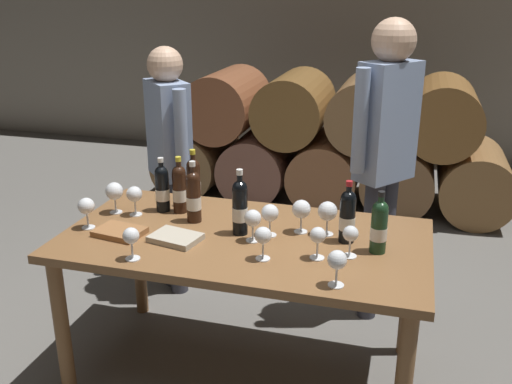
{
  "coord_description": "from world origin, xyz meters",
  "views": [
    {
      "loc": [
        0.71,
        -2.33,
        1.86
      ],
      "look_at": [
        0.0,
        0.2,
        0.91
      ],
      "focal_mm": 40.03,
      "sensor_mm": 36.0,
      "label": 1
    }
  ],
  "objects_px": {
    "wine_bottle_3": "(194,182)",
    "wine_bottle_6": "(347,216)",
    "wine_bottle_0": "(194,196)",
    "wine_glass_7": "(263,237)",
    "dining_table": "(245,254)",
    "leather_ledger": "(176,238)",
    "wine_bottle_5": "(180,188)",
    "wine_glass_5": "(350,235)",
    "wine_bottle_2": "(240,207)",
    "sommelier_presenting": "(385,146)",
    "wine_glass_6": "(337,261)",
    "wine_glass_8": "(270,214)",
    "tasting_notebook": "(120,232)",
    "wine_glass_4": "(134,195)",
    "wine_glass_11": "(131,237)",
    "wine_bottle_4": "(379,226)",
    "taster_seated_left": "(170,151)",
    "wine_glass_1": "(253,219)",
    "wine_bottle_1": "(162,188)",
    "wine_glass_2": "(86,207)",
    "wine_glass_9": "(301,210)",
    "wine_glass_3": "(328,212)",
    "wine_glass_0": "(114,192)",
    "wine_glass_10": "(318,237)"
  },
  "relations": [
    {
      "from": "wine_bottle_3",
      "to": "wine_bottle_6",
      "type": "xyz_separation_m",
      "value": [
        0.83,
        -0.23,
        -0.01
      ]
    },
    {
      "from": "wine_bottle_0",
      "to": "wine_glass_7",
      "type": "bearing_deg",
      "value": -35.59
    },
    {
      "from": "dining_table",
      "to": "leather_ledger",
      "type": "height_order",
      "value": "leather_ledger"
    },
    {
      "from": "dining_table",
      "to": "wine_bottle_5",
      "type": "relative_size",
      "value": 5.73
    },
    {
      "from": "wine_bottle_3",
      "to": "wine_glass_5",
      "type": "bearing_deg",
      "value": -24.01
    },
    {
      "from": "wine_bottle_2",
      "to": "sommelier_presenting",
      "type": "distance_m",
      "value": 0.96
    },
    {
      "from": "wine_glass_6",
      "to": "wine_glass_8",
      "type": "distance_m",
      "value": 0.54
    },
    {
      "from": "dining_table",
      "to": "tasting_notebook",
      "type": "relative_size",
      "value": 7.73
    },
    {
      "from": "wine_glass_4",
      "to": "wine_glass_11",
      "type": "relative_size",
      "value": 1.06
    },
    {
      "from": "wine_bottle_6",
      "to": "wine_glass_7",
      "type": "xyz_separation_m",
      "value": [
        -0.32,
        -0.28,
        -0.02
      ]
    },
    {
      "from": "wine_bottle_4",
      "to": "taster_seated_left",
      "type": "bearing_deg",
      "value": 150.93
    },
    {
      "from": "wine_glass_8",
      "to": "wine_glass_1",
      "type": "bearing_deg",
      "value": -127.18
    },
    {
      "from": "wine_bottle_4",
      "to": "wine_bottle_1",
      "type": "bearing_deg",
      "value": 169.96
    },
    {
      "from": "wine_glass_2",
      "to": "wine_glass_7",
      "type": "height_order",
      "value": "wine_glass_2"
    },
    {
      "from": "dining_table",
      "to": "wine_glass_1",
      "type": "height_order",
      "value": "wine_glass_1"
    },
    {
      "from": "wine_bottle_3",
      "to": "wine_glass_7",
      "type": "distance_m",
      "value": 0.73
    },
    {
      "from": "wine_bottle_2",
      "to": "wine_glass_9",
      "type": "height_order",
      "value": "wine_bottle_2"
    },
    {
      "from": "wine_glass_4",
      "to": "taster_seated_left",
      "type": "bearing_deg",
      "value": 97.15
    },
    {
      "from": "wine_glass_3",
      "to": "wine_glass_4",
      "type": "distance_m",
      "value": 0.98
    },
    {
      "from": "wine_glass_5",
      "to": "tasting_notebook",
      "type": "relative_size",
      "value": 0.65
    },
    {
      "from": "wine_bottle_3",
      "to": "taster_seated_left",
      "type": "distance_m",
      "value": 0.52
    },
    {
      "from": "wine_glass_4",
      "to": "wine_bottle_6",
      "type": "bearing_deg",
      "value": -1.59
    },
    {
      "from": "wine_glass_6",
      "to": "wine_glass_7",
      "type": "bearing_deg",
      "value": 156.63
    },
    {
      "from": "dining_table",
      "to": "wine_glass_8",
      "type": "bearing_deg",
      "value": 19.38
    },
    {
      "from": "wine_glass_9",
      "to": "tasting_notebook",
      "type": "distance_m",
      "value": 0.86
    },
    {
      "from": "wine_bottle_2",
      "to": "wine_glass_2",
      "type": "height_order",
      "value": "wine_bottle_2"
    },
    {
      "from": "wine_bottle_4",
      "to": "wine_glass_6",
      "type": "distance_m",
      "value": 0.37
    },
    {
      "from": "wine_glass_4",
      "to": "tasting_notebook",
      "type": "relative_size",
      "value": 0.7
    },
    {
      "from": "wine_glass_3",
      "to": "wine_glass_7",
      "type": "distance_m",
      "value": 0.4
    },
    {
      "from": "wine_bottle_3",
      "to": "wine_glass_9",
      "type": "relative_size",
      "value": 1.91
    },
    {
      "from": "wine_bottle_6",
      "to": "tasting_notebook",
      "type": "relative_size",
      "value": 1.33
    },
    {
      "from": "dining_table",
      "to": "wine_glass_2",
      "type": "xyz_separation_m",
      "value": [
        -0.75,
        -0.11,
        0.2
      ]
    },
    {
      "from": "wine_glass_11",
      "to": "tasting_notebook",
      "type": "xyz_separation_m",
      "value": [
        -0.18,
        0.22,
        -0.09
      ]
    },
    {
      "from": "wine_glass_8",
      "to": "sommelier_presenting",
      "type": "relative_size",
      "value": 0.09
    },
    {
      "from": "wine_bottle_3",
      "to": "wine_glass_0",
      "type": "xyz_separation_m",
      "value": [
        -0.35,
        -0.2,
        -0.02
      ]
    },
    {
      "from": "wine_bottle_3",
      "to": "sommelier_presenting",
      "type": "distance_m",
      "value": 1.06
    },
    {
      "from": "wine_bottle_6",
      "to": "wine_glass_10",
      "type": "height_order",
      "value": "wine_bottle_6"
    },
    {
      "from": "wine_glass_11",
      "to": "sommelier_presenting",
      "type": "height_order",
      "value": "sommelier_presenting"
    },
    {
      "from": "wine_glass_0",
      "to": "wine_glass_6",
      "type": "relative_size",
      "value": 1.09
    },
    {
      "from": "wine_glass_7",
      "to": "wine_glass_6",
      "type": "bearing_deg",
      "value": -23.37
    },
    {
      "from": "wine_bottle_0",
      "to": "wine_bottle_3",
      "type": "relative_size",
      "value": 1.01
    },
    {
      "from": "dining_table",
      "to": "wine_glass_7",
      "type": "relative_size",
      "value": 11.43
    },
    {
      "from": "wine_bottle_4",
      "to": "wine_glass_0",
      "type": "xyz_separation_m",
      "value": [
        -1.33,
        0.1,
        -0.01
      ]
    },
    {
      "from": "wine_glass_8",
      "to": "wine_glass_6",
      "type": "bearing_deg",
      "value": -46.71
    },
    {
      "from": "wine_bottle_1",
      "to": "leather_ledger",
      "type": "relative_size",
      "value": 1.3
    },
    {
      "from": "wine_bottle_3",
      "to": "wine_glass_3",
      "type": "xyz_separation_m",
      "value": [
        0.74,
        -0.18,
        -0.02
      ]
    },
    {
      "from": "wine_glass_1",
      "to": "wine_glass_6",
      "type": "height_order",
      "value": "wine_glass_1"
    },
    {
      "from": "taster_seated_left",
      "to": "wine_glass_4",
      "type": "bearing_deg",
      "value": -82.85
    },
    {
      "from": "wine_glass_10",
      "to": "taster_seated_left",
      "type": "distance_m",
      "value": 1.36
    },
    {
      "from": "wine_glass_4",
      "to": "wine_glass_9",
      "type": "height_order",
      "value": "wine_glass_9"
    }
  ]
}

